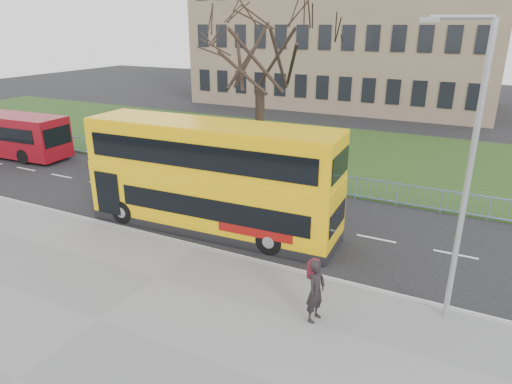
# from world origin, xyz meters

# --- Properties ---
(ground) EXTENTS (120.00, 120.00, 0.00)m
(ground) POSITION_xyz_m (0.00, 0.00, 0.00)
(ground) COLOR black
(ground) RESTS_ON ground
(pavement) EXTENTS (80.00, 10.50, 0.12)m
(pavement) POSITION_xyz_m (0.00, -6.75, 0.06)
(pavement) COLOR slate
(pavement) RESTS_ON ground
(kerb) EXTENTS (80.00, 0.20, 0.14)m
(kerb) POSITION_xyz_m (0.00, -1.55, 0.07)
(kerb) COLOR gray
(kerb) RESTS_ON ground
(grass_verge) EXTENTS (80.00, 15.40, 0.08)m
(grass_verge) POSITION_xyz_m (0.00, 14.30, 0.04)
(grass_verge) COLOR #243C15
(grass_verge) RESTS_ON ground
(guard_railing) EXTENTS (40.00, 0.12, 1.10)m
(guard_railing) POSITION_xyz_m (0.00, 6.60, 0.55)
(guard_railing) COLOR #728ECC
(guard_railing) RESTS_ON ground
(bare_tree) EXTENTS (7.53, 7.53, 10.75)m
(bare_tree) POSITION_xyz_m (-3.00, 10.00, 5.46)
(bare_tree) COLOR black
(bare_tree) RESTS_ON grass_verge
(civic_building) EXTENTS (30.00, 15.00, 14.00)m
(civic_building) POSITION_xyz_m (-5.00, 35.00, 7.00)
(civic_building) COLOR #7C674F
(civic_building) RESTS_ON ground
(yellow_bus) EXTENTS (10.79, 2.97, 4.48)m
(yellow_bus) POSITION_xyz_m (-0.49, 0.39, 2.40)
(yellow_bus) COLOR yellow
(yellow_bus) RESTS_ON ground
(pedestrian) EXTENTS (0.58, 0.77, 1.91)m
(pedestrian) POSITION_xyz_m (5.64, -3.88, 1.08)
(pedestrian) COLOR black
(pedestrian) RESTS_ON pavement
(street_lamp) EXTENTS (1.76, 0.31, 8.31)m
(street_lamp) POSITION_xyz_m (8.93, -2.01, 4.68)
(street_lamp) COLOR #9A9CA3
(street_lamp) RESTS_ON pavement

